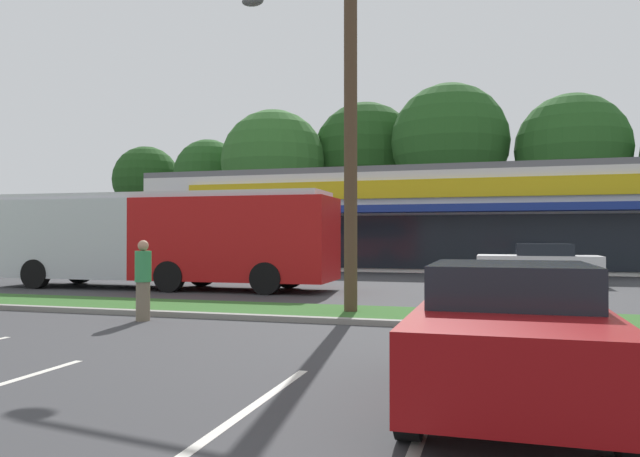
{
  "coord_description": "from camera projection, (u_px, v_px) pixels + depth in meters",
  "views": [
    {
      "loc": [
        7.95,
        0.67,
        1.83
      ],
      "look_at": [
        2.88,
        18.1,
        2.03
      ],
      "focal_mm": 34.01,
      "sensor_mm": 36.0,
      "label": 1
    }
  ],
  "objects": [
    {
      "name": "tree_left",
      "position": [
        208.0,
        174.0,
        49.99
      ],
      "size": [
        5.64,
        5.64,
        9.73
      ],
      "color": "#473323",
      "rests_on": "ground_plane"
    },
    {
      "name": "car_2",
      "position": [
        150.0,
        259.0,
        28.34
      ],
      "size": [
        4.29,
        1.89,
        1.37
      ],
      "color": "black",
      "rests_on": "ground_plane"
    },
    {
      "name": "curb_lip",
      "position": [
        134.0,
        312.0,
        13.83
      ],
      "size": [
        56.0,
        0.24,
        0.12
      ],
      "primitive_type": "cube",
      "color": "gray",
      "rests_on": "ground_plane"
    },
    {
      "name": "tree_far_left",
      "position": [
        146.0,
        180.0,
        52.79
      ],
      "size": [
        5.77,
        5.77,
        9.56
      ],
      "color": "#473323",
      "rests_on": "ground_plane"
    },
    {
      "name": "tree_mid_right",
      "position": [
        450.0,
        142.0,
        42.82
      ],
      "size": [
        8.28,
        8.28,
        12.54
      ],
      "color": "#473323",
      "rests_on": "ground_plane"
    },
    {
      "name": "tree_mid_left",
      "position": [
        274.0,
        163.0,
        45.78
      ],
      "size": [
        7.95,
        7.95,
        11.29
      ],
      "color": "#473323",
      "rests_on": "ground_plane"
    },
    {
      "name": "parking_stripe_4",
      "position": [
        228.0,
        424.0,
        5.84
      ],
      "size": [
        0.12,
        4.8,
        0.01
      ],
      "primitive_type": "cube",
      "color": "silver",
      "rests_on": "ground_plane"
    },
    {
      "name": "pedestrian_by_pole",
      "position": [
        143.0,
        280.0,
        12.93
      ],
      "size": [
        0.35,
        0.35,
        1.72
      ],
      "rotation": [
        0.0,
        0.0,
        0.43
      ],
      "color": "#726651",
      "rests_on": "ground_plane"
    },
    {
      "name": "tree_right",
      "position": [
        572.0,
        150.0,
        40.04
      ],
      "size": [
        7.41,
        7.41,
        11.19
      ],
      "color": "#473323",
      "rests_on": "ground_plane"
    },
    {
      "name": "storefront_building",
      "position": [
        416.0,
        221.0,
        34.65
      ],
      "size": [
        28.77,
        12.31,
        5.27
      ],
      "color": "silver",
      "rests_on": "ground_plane"
    },
    {
      "name": "car_4",
      "position": [
        4.0,
        258.0,
        29.17
      ],
      "size": [
        4.34,
        2.01,
        1.4
      ],
      "rotation": [
        0.0,
        0.0,
        3.14
      ],
      "color": "#0C3F1E",
      "rests_on": "ground_plane"
    },
    {
      "name": "tree_mid",
      "position": [
        366.0,
        156.0,
        47.24
      ],
      "size": [
        8.37,
        8.37,
        12.17
      ],
      "color": "#473323",
      "rests_on": "ground_plane"
    },
    {
      "name": "grass_median",
      "position": [
        162.0,
        306.0,
        15.0
      ],
      "size": [
        56.0,
        2.2,
        0.12
      ],
      "primitive_type": "cube",
      "color": "#2D5B23",
      "rests_on": "ground_plane"
    },
    {
      "name": "city_bus",
      "position": [
        163.0,
        237.0,
        20.77
      ],
      "size": [
        12.04,
        2.9,
        3.25
      ],
      "rotation": [
        0.0,
        0.0,
        3.17
      ],
      "color": "#B71414",
      "rests_on": "ground_plane"
    },
    {
      "name": "utility_pole",
      "position": [
        345.0,
        64.0,
        13.73
      ],
      "size": [
        3.11,
        2.39,
        10.71
      ],
      "color": "#4C3826",
      "rests_on": "ground_plane"
    },
    {
      "name": "car_1",
      "position": [
        539.0,
        263.0,
        22.26
      ],
      "size": [
        4.31,
        1.91,
        1.51
      ],
      "rotation": [
        0.0,
        0.0,
        3.14
      ],
      "color": "silver",
      "rests_on": "ground_plane"
    },
    {
      "name": "car_0",
      "position": [
        511.0,
        332.0,
        6.47
      ],
      "size": [
        2.01,
        4.23,
        1.52
      ],
      "rotation": [
        0.0,
        0.0,
        -1.57
      ],
      "color": "maroon",
      "rests_on": "ground_plane"
    }
  ]
}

